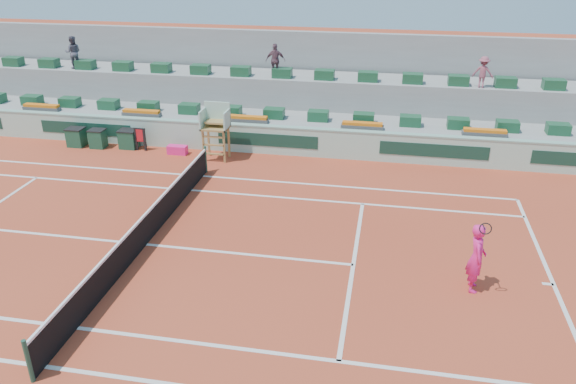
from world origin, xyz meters
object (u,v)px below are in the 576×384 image
Objects in this scene: player_bag at (177,150)px; umpire_chair at (216,124)px; tennis_player at (477,257)px; drink_cooler_a at (129,139)px.

umpire_chair is (1.87, -0.16, 1.35)m from player_bag.
umpire_chair reaches higher than tennis_player.
player_bag is 2.44m from drink_cooler_a.
tennis_player reaches higher than player_bag.
umpire_chair reaches higher than drink_cooler_a.
player_bag is at bearing 144.39° from tennis_player.
tennis_player is at bearing -31.69° from drink_cooler_a.
tennis_player is at bearing -35.61° from player_bag.
umpire_chair is at bearing -4.79° from player_bag.
player_bag is 2.31m from umpire_chair.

